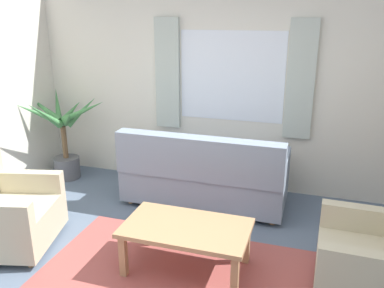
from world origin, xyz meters
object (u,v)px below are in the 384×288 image
at_px(armchair_left, 4,213).
at_px(coffee_table, 186,232).
at_px(armchair_right, 379,263).
at_px(potted_plant, 63,136).
at_px(couch, 204,176).

xyz_separation_m(armchair_left, coffee_table, (1.82, 0.16, 0.03)).
bearing_deg(armchair_right, potted_plant, -109.10).
distance_m(couch, potted_plant, 2.07).
xyz_separation_m(couch, potted_plant, (-2.05, 0.22, 0.24)).
height_order(couch, coffee_table, couch).
bearing_deg(coffee_table, potted_plant, 146.45).
relative_size(armchair_left, coffee_table, 0.92).
height_order(couch, potted_plant, potted_plant).
distance_m(armchair_left, armchair_right, 3.39).
height_order(couch, armchair_left, couch).
bearing_deg(coffee_table, couch, 99.34).
height_order(couch, armchair_right, couch).
distance_m(couch, armchair_right, 2.15).
height_order(armchair_left, armchair_right, same).
distance_m(armchair_left, coffee_table, 1.83).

